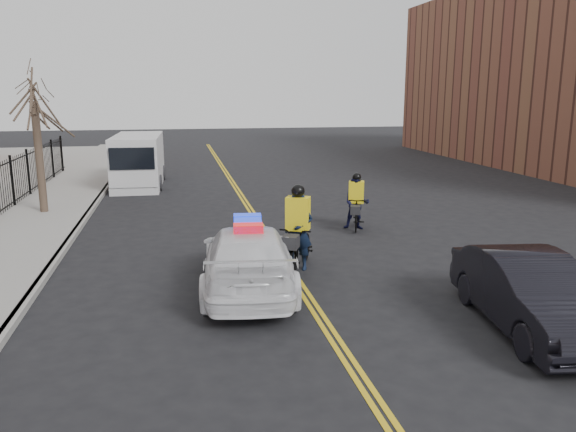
% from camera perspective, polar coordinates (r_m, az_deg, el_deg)
% --- Properties ---
extents(ground, '(120.00, 120.00, 0.00)m').
position_cam_1_polar(ground, '(12.77, 1.77, -7.97)').
color(ground, black).
rests_on(ground, ground).
extents(center_line_left, '(0.10, 60.00, 0.01)m').
position_cam_1_polar(center_line_left, '(20.32, -3.53, -0.21)').
color(center_line_left, gold).
rests_on(center_line_left, ground).
extents(center_line_right, '(0.10, 60.00, 0.01)m').
position_cam_1_polar(center_line_right, '(20.34, -3.08, -0.19)').
color(center_line_right, gold).
rests_on(center_line_right, ground).
extents(sidewalk, '(3.00, 60.00, 0.15)m').
position_cam_1_polar(sidewalk, '(20.69, -24.34, -0.89)').
color(sidewalk, gray).
rests_on(sidewalk, ground).
extents(curb, '(0.20, 60.00, 0.15)m').
position_cam_1_polar(curb, '(20.40, -20.24, -0.72)').
color(curb, gray).
rests_on(curb, ground).
extents(street_tree, '(3.20, 3.20, 4.80)m').
position_cam_1_polar(street_tree, '(22.21, -24.26, 9.01)').
color(street_tree, '#3C2F23').
rests_on(street_tree, sidewalk).
extents(police_cruiser, '(2.59, 5.29, 1.64)m').
position_cam_1_polar(police_cruiser, '(12.92, -4.05, -4.24)').
color(police_cruiser, white).
rests_on(police_cruiser, ground).
extents(dark_sedan, '(2.08, 4.58, 1.46)m').
position_cam_1_polar(dark_sedan, '(11.69, 23.41, -7.19)').
color(dark_sedan, black).
rests_on(dark_sedan, ground).
extents(cargo_van, '(2.40, 5.90, 2.44)m').
position_cam_1_polar(cargo_van, '(28.07, -14.97, 5.37)').
color(cargo_van, silver).
rests_on(cargo_van, ground).
extents(cyclist_near, '(1.66, 2.37, 2.20)m').
position_cam_1_polar(cyclist_near, '(14.34, 0.99, -2.44)').
color(cyclist_near, black).
rests_on(cyclist_near, ground).
extents(cyclist_far, '(1.12, 1.93, 1.88)m').
position_cam_1_polar(cyclist_far, '(18.69, 6.92, 0.91)').
color(cyclist_far, black).
rests_on(cyclist_far, ground).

